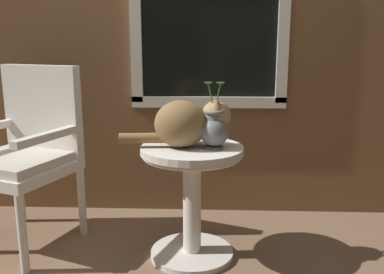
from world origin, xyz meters
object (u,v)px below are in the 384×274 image
Objects in this scene: wicker_side_table at (192,184)px; cat at (186,123)px; pewter_vase_with_ivy at (214,129)px; wicker_chair at (26,148)px.

cat reaches higher than wicker_side_table.
wicker_side_table is 1.84× the size of pewter_vase_with_ivy.
wicker_side_table is 0.61× the size of wicker_chair.
cat is (-0.03, -0.01, 0.33)m from wicker_side_table.
wicker_chair is (-0.94, 0.17, 0.14)m from wicker_side_table.
pewter_vase_with_ivy reaches higher than wicker_side_table.
wicker_chair is 1.08m from pewter_vase_with_ivy.
wicker_side_table is at bearing 11.16° from cat.
wicker_chair is 0.95m from cat.
pewter_vase_with_ivy is (1.05, -0.20, 0.16)m from wicker_chair.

